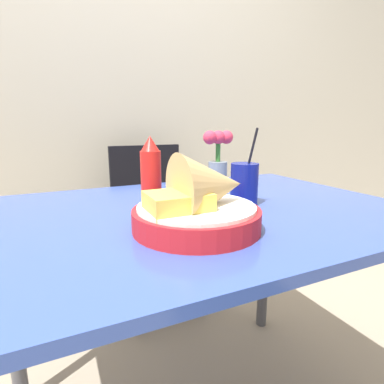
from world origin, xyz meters
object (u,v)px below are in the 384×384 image
(chair_far_window, at_px, (151,212))
(drink_cup, at_px, (244,185))
(ketchup_bottle, at_px, (151,172))
(flower_vase, at_px, (218,157))
(food_basket, at_px, (202,203))

(chair_far_window, distance_m, drink_cup, 0.90)
(ketchup_bottle, height_order, flower_vase, flower_vase)
(chair_far_window, relative_size, food_basket, 3.10)
(food_basket, height_order, drink_cup, drink_cup)
(ketchup_bottle, bearing_deg, drink_cup, -25.49)
(chair_far_window, xyz_separation_m, flower_vase, (0.10, -0.56, 0.36))
(food_basket, bearing_deg, ketchup_bottle, 98.52)
(ketchup_bottle, distance_m, drink_cup, 0.27)
(chair_far_window, height_order, drink_cup, drink_cup)
(chair_far_window, distance_m, food_basket, 1.04)
(food_basket, distance_m, ketchup_bottle, 0.26)
(chair_far_window, height_order, ketchup_bottle, ketchup_bottle)
(flower_vase, bearing_deg, chair_far_window, 100.51)
(ketchup_bottle, height_order, drink_cup, drink_cup)
(chair_far_window, relative_size, drink_cup, 3.99)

